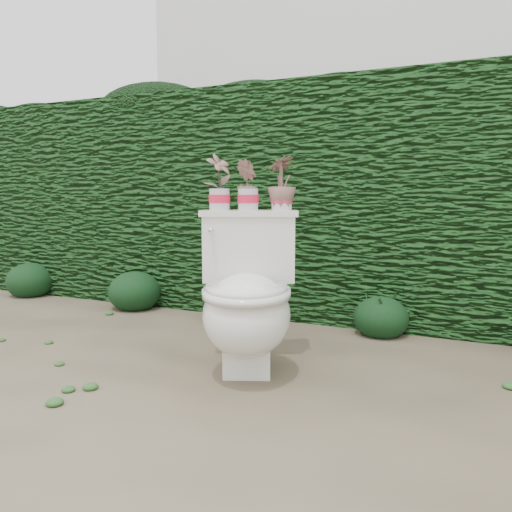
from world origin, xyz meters
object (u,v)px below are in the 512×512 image
at_px(potted_plant_right, 282,185).
at_px(toilet, 247,300).
at_px(potted_plant_left, 219,183).
at_px(potted_plant_center, 248,187).

bearing_deg(potted_plant_right, toilet, 10.10).
relative_size(potted_plant_left, potted_plant_right, 1.07).
xyz_separation_m(potted_plant_left, potted_plant_right, (0.30, 0.13, -0.01)).
bearing_deg(potted_plant_center, potted_plant_right, 71.55).
xyz_separation_m(potted_plant_left, potted_plant_center, (0.14, 0.06, -0.02)).
distance_m(toilet, potted_plant_center, 0.59).
bearing_deg(potted_plant_left, potted_plant_center, -45.08).
distance_m(toilet, potted_plant_right, 0.62).
bearing_deg(potted_plant_right, potted_plant_left, -44.72).
bearing_deg(potted_plant_right, potted_plant_center, -44.72).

